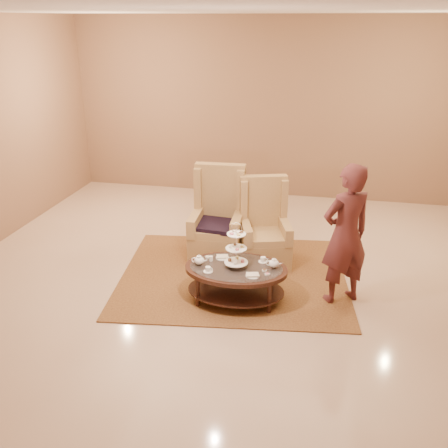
% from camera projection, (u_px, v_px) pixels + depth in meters
% --- Properties ---
extents(ground, '(8.00, 8.00, 0.00)m').
position_uv_depth(ground, '(230.00, 285.00, 6.88)').
color(ground, beige).
rests_on(ground, ground).
extents(ceiling, '(8.00, 8.00, 0.02)m').
position_uv_depth(ceiling, '(230.00, 285.00, 6.88)').
color(ceiling, white).
rests_on(ceiling, ground).
extents(wall_back, '(8.00, 0.04, 3.50)m').
position_uv_depth(wall_back, '(270.00, 110.00, 9.83)').
color(wall_back, '#916A4F').
rests_on(wall_back, ground).
extents(rug, '(3.46, 3.01, 0.02)m').
position_uv_depth(rug, '(233.00, 276.00, 7.12)').
color(rug, olive).
rests_on(rug, ground).
extents(tea_table, '(1.34, 0.95, 1.10)m').
position_uv_depth(tea_table, '(236.00, 273.00, 6.36)').
color(tea_table, black).
rests_on(tea_table, ground).
extents(armchair_left, '(0.79, 0.82, 1.41)m').
position_uv_depth(armchair_left, '(218.00, 227.00, 7.55)').
color(armchair_left, tan).
rests_on(armchair_left, ground).
extents(armchair_right, '(0.87, 0.89, 1.29)m').
position_uv_depth(armchair_right, '(264.00, 235.00, 7.41)').
color(armchair_right, tan).
rests_on(armchair_right, ground).
extents(person, '(0.80, 0.74, 1.84)m').
position_uv_depth(person, '(345.00, 235.00, 6.18)').
color(person, '#542424').
rests_on(person, ground).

